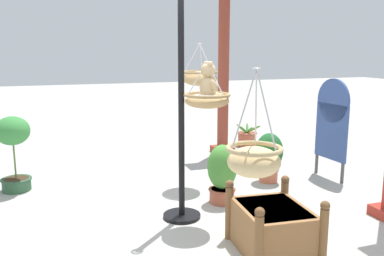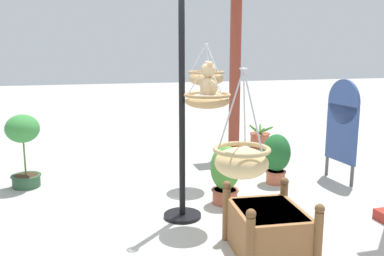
{
  "view_description": "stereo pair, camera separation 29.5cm",
  "coord_description": "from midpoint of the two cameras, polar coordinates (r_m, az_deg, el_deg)",
  "views": [
    {
      "loc": [
        4.26,
        -1.34,
        1.94
      ],
      "look_at": [
        0.01,
        0.11,
        1.09
      ],
      "focal_mm": 38.76,
      "sensor_mm": 36.0,
      "label": 1
    },
    {
      "loc": [
        4.35,
        -1.06,
        1.94
      ],
      "look_at": [
        0.01,
        0.11,
        1.09
      ],
      "focal_mm": 38.76,
      "sensor_mm": 36.0,
      "label": 2
    }
  ],
  "objects": [
    {
      "name": "ground_plane",
      "position": [
        4.87,
        -3.11,
        -12.79
      ],
      "size": [
        40.0,
        40.0,
        0.0
      ],
      "primitive_type": "plane",
      "color": "#ADAAA3"
    },
    {
      "name": "display_pole_central",
      "position": [
        4.73,
        -3.24,
        -2.69
      ],
      "size": [
        0.44,
        0.44,
        2.65
      ],
      "color": "black",
      "rests_on": "ground"
    },
    {
      "name": "hanging_basket_with_teddy",
      "position": [
        4.56,
        0.23,
        3.92
      ],
      "size": [
        0.52,
        0.52,
        0.51
      ],
      "color": "tan"
    },
    {
      "name": "teddy_bear",
      "position": [
        4.55,
        0.49,
        6.19
      ],
      "size": [
        0.29,
        0.26,
        0.42
      ],
      "color": "tan"
    },
    {
      "name": "hanging_basket_left_high",
      "position": [
        5.92,
        -0.39,
        6.97
      ],
      "size": [
        0.52,
        0.52,
        0.6
      ],
      "color": "tan"
    },
    {
      "name": "hanging_basket_right_low",
      "position": [
        3.14,
        5.87,
        -4.35
      ],
      "size": [
        0.43,
        0.43,
        0.82
      ],
      "color": "tan"
    },
    {
      "name": "greenhouse_pillar_left",
      "position": [
        7.74,
        3.25,
        7.14
      ],
      "size": [
        0.39,
        0.39,
        3.02
      ],
      "color": "brown",
      "rests_on": "ground"
    },
    {
      "name": "wooden_planter_box",
      "position": [
        4.16,
        9.0,
        -13.38
      ],
      "size": [
        0.9,
        0.77,
        0.64
      ],
      "color": "olive",
      "rests_on": "ground"
    },
    {
      "name": "potted_plant_fern_front",
      "position": [
        8.49,
        6.62,
        -1.34
      ],
      "size": [
        0.5,
        0.5,
        0.46
      ],
      "color": "#AD563D",
      "rests_on": "ground"
    },
    {
      "name": "potted_plant_tall_leafy",
      "position": [
        5.31,
        2.58,
        -6.25
      ],
      "size": [
        0.38,
        0.38,
        0.77
      ],
      "color": "#AD563D",
      "rests_on": "ground"
    },
    {
      "name": "potted_plant_bushy_green",
      "position": [
        6.27,
        -24.61,
        -2.24
      ],
      "size": [
        0.47,
        0.47,
        1.05
      ],
      "color": "#2D5638",
      "rests_on": "ground"
    },
    {
      "name": "potted_plant_small_succulent",
      "position": [
        6.22,
        9.22,
        -3.74
      ],
      "size": [
        0.41,
        0.41,
        0.74
      ],
      "color": "#BC6042",
      "rests_on": "ground"
    },
    {
      "name": "display_sign_board",
      "position": [
        6.52,
        17.49,
        1.05
      ],
      "size": [
        0.66,
        0.09,
        1.52
      ],
      "color": "#334C8C",
      "rests_on": "ground"
    }
  ]
}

